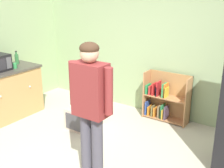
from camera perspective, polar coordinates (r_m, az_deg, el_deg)
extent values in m
cube|color=#9BB782|center=(5.15, 9.87, 8.26)|extent=(5.20, 0.06, 2.70)
sphere|color=silver|center=(5.04, -21.37, -2.33)|extent=(0.04, 0.04, 0.04)
sphere|color=silver|center=(5.37, -16.07, -0.49)|extent=(0.04, 0.04, 0.04)
cylinder|color=silver|center=(3.74, 20.99, -2.46)|extent=(0.02, 0.02, 0.50)
cube|color=#B37C4E|center=(5.26, 6.93, -1.86)|extent=(0.02, 0.28, 0.85)
cube|color=#B37C4E|center=(4.97, 14.91, -3.56)|extent=(0.02, 0.28, 0.85)
cube|color=#AF804A|center=(5.22, 11.39, -2.26)|extent=(0.80, 0.02, 0.85)
cube|color=#B37C4E|center=(5.26, 10.55, -6.71)|extent=(0.76, 0.24, 0.02)
cube|color=#B37C4E|center=(5.10, 10.81, -2.59)|extent=(0.76, 0.24, 0.02)
cube|color=#2F4D9E|center=(5.31, 7.06, -4.64)|extent=(0.02, 0.17, 0.25)
cube|color=#289149|center=(5.18, 7.22, -0.94)|extent=(0.03, 0.17, 0.17)
cube|color=orange|center=(5.31, 7.55, -5.16)|extent=(0.02, 0.17, 0.17)
cube|color=#B2312C|center=(5.16, 7.80, -1.11)|extent=(0.03, 0.17, 0.16)
cube|color=olive|center=(5.27, 8.24, -5.21)|extent=(0.02, 0.17, 0.20)
cube|color=red|center=(5.12, 8.42, -0.95)|extent=(0.02, 0.17, 0.21)
cube|color=orange|center=(5.26, 8.67, -5.45)|extent=(0.02, 0.17, 0.17)
cube|color=#2A569C|center=(5.10, 9.15, -1.34)|extent=(0.02, 0.17, 0.17)
cube|color=brown|center=(5.22, 9.50, -5.35)|extent=(0.03, 0.17, 0.23)
cube|color=red|center=(5.09, 9.24, -0.90)|extent=(0.03, 0.17, 0.26)
cube|color=gold|center=(5.20, 10.19, -5.80)|extent=(0.03, 0.17, 0.17)
cube|color=#368E4B|center=(5.05, 10.36, -1.21)|extent=(0.03, 0.17, 0.24)
cube|color=#2D8447|center=(5.19, 10.08, -5.33)|extent=(0.02, 0.17, 0.26)
cube|color=orange|center=(5.03, 10.70, -1.26)|extent=(0.02, 0.17, 0.24)
cube|color=#483846|center=(5.17, 10.77, -5.59)|extent=(0.03, 0.17, 0.24)
cube|color=gold|center=(5.04, 10.77, -1.64)|extent=(0.02, 0.17, 0.18)
cylinder|color=#4E4C59|center=(3.43, -5.11, -12.83)|extent=(0.13, 0.13, 0.91)
cylinder|color=#4E4C59|center=(3.34, -2.92, -13.67)|extent=(0.13, 0.13, 0.91)
cube|color=maroon|center=(3.06, -4.34, -1.14)|extent=(0.38, 0.22, 0.59)
cylinder|color=maroon|center=(3.20, -7.72, 0.18)|extent=(0.09, 0.09, 0.50)
cylinder|color=maroon|center=(2.91, -0.66, -1.48)|extent=(0.09, 0.09, 0.50)
sphere|color=#D9B38C|center=(2.95, -4.52, 6.11)|extent=(0.20, 0.20, 0.20)
ellipsoid|color=#442F1E|center=(2.94, -4.55, 7.15)|extent=(0.21, 0.21, 0.13)
cube|color=beige|center=(4.90, -5.58, -6.45)|extent=(0.42, 0.54, 0.36)
cube|color=#424247|center=(4.71, -7.74, -7.59)|extent=(0.32, 0.01, 0.27)
cube|color=#515156|center=(5.19, -19.85, 4.00)|extent=(0.01, 0.10, 0.20)
cylinder|color=#33753D|center=(5.64, -18.46, 4.72)|extent=(0.07, 0.07, 0.18)
cylinder|color=#33753D|center=(5.62, -18.58, 5.85)|extent=(0.03, 0.03, 0.05)
cylinder|color=black|center=(5.61, -18.61, 6.18)|extent=(0.04, 0.04, 0.02)
cylinder|color=red|center=(5.60, -20.13, 4.00)|extent=(0.08, 0.08, 0.09)
cylinder|color=green|center=(5.35, -18.85, 3.50)|extent=(0.08, 0.08, 0.09)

